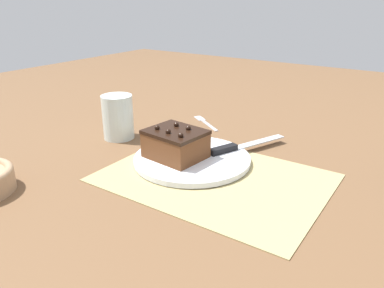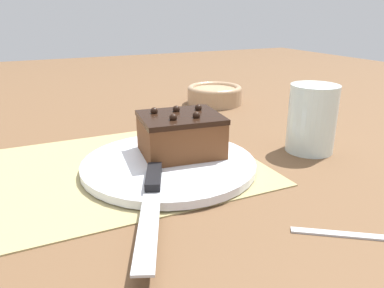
{
  "view_description": "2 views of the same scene",
  "coord_description": "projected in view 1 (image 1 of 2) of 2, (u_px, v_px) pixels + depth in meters",
  "views": [
    {
      "loc": [
        -0.36,
        0.62,
        0.36
      ],
      "look_at": [
        0.06,
        0.0,
        0.07
      ],
      "focal_mm": 35.0,
      "sensor_mm": 36.0,
      "label": 1
    },
    {
      "loc": [
        -0.11,
        -0.54,
        0.24
      ],
      "look_at": [
        0.12,
        -0.04,
        0.04
      ],
      "focal_mm": 35.0,
      "sensor_mm": 36.0,
      "label": 2
    }
  ],
  "objects": [
    {
      "name": "drinking_glass",
      "position": [
        118.0,
        117.0,
        1.01
      ],
      "size": [
        0.08,
        0.08,
        0.12
      ],
      "color": "silver",
      "rests_on": "ground_plane"
    },
    {
      "name": "serving_knife",
      "position": [
        236.0,
        147.0,
        0.91
      ],
      "size": [
        0.11,
        0.22,
        0.01
      ],
      "rotation": [
        0.0,
        0.0,
        2.75
      ],
      "color": "black",
      "rests_on": "cake_plate"
    },
    {
      "name": "chocolate_cake",
      "position": [
        176.0,
        144.0,
        0.86
      ],
      "size": [
        0.14,
        0.12,
        0.07
      ],
      "rotation": [
        0.0,
        0.0,
        -0.11
      ],
      "color": "brown",
      "rests_on": "cake_plate"
    },
    {
      "name": "cake_plate",
      "position": [
        192.0,
        159.0,
        0.87
      ],
      "size": [
        0.27,
        0.27,
        0.01
      ],
      "color": "white",
      "rests_on": "placemat_woven"
    },
    {
      "name": "dessert_fork",
      "position": [
        205.0,
        122.0,
        1.15
      ],
      "size": [
        0.13,
        0.1,
        0.01
      ],
      "rotation": [
        0.0,
        0.0,
        4.11
      ],
      "color": "#B7BABF",
      "rests_on": "ground_plane"
    },
    {
      "name": "ground_plane",
      "position": [
        214.0,
        178.0,
        0.8
      ],
      "size": [
        3.0,
        3.0,
        0.0
      ],
      "primitive_type": "plane",
      "color": "brown"
    },
    {
      "name": "placemat_woven",
      "position": [
        214.0,
        177.0,
        0.8
      ],
      "size": [
        0.46,
        0.34,
        0.0
      ],
      "primitive_type": "cube",
      "color": "tan",
      "rests_on": "ground_plane"
    }
  ]
}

